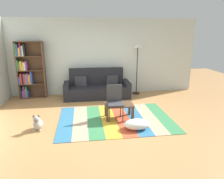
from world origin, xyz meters
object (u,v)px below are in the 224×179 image
(bookshelf, at_px, (28,71))
(dog, at_px, (38,123))
(pouf, at_px, (137,124))
(standing_lamp, at_px, (138,52))
(couch, at_px, (97,88))
(coffee_table, at_px, (119,107))
(folding_chair, at_px, (115,99))
(tv_remote, at_px, (118,103))

(bookshelf, height_order, dog, bookshelf)
(pouf, height_order, standing_lamp, standing_lamp)
(couch, distance_m, dog, 2.83)
(coffee_table, distance_m, dog, 2.05)
(bookshelf, relative_size, standing_lamp, 1.05)
(standing_lamp, bearing_deg, coffee_table, -115.86)
(coffee_table, distance_m, folding_chair, 0.24)
(dog, bearing_deg, pouf, -7.30)
(standing_lamp, bearing_deg, folding_chair, -118.25)
(couch, relative_size, standing_lamp, 1.23)
(bookshelf, height_order, coffee_table, bookshelf)
(coffee_table, height_order, dog, same)
(coffee_table, distance_m, tv_remote, 0.11)
(folding_chair, bearing_deg, couch, 150.48)
(bookshelf, xyz_separation_m, dog, (0.77, -2.63, -0.77))
(dog, relative_size, folding_chair, 0.44)
(coffee_table, relative_size, standing_lamp, 0.40)
(dog, bearing_deg, coffee_table, 11.43)
(couch, height_order, coffee_table, couch)
(couch, relative_size, dog, 5.69)
(couch, height_order, standing_lamp, standing_lamp)
(coffee_table, bearing_deg, standing_lamp, 64.14)
(pouf, height_order, tv_remote, tv_remote)
(couch, xyz_separation_m, standing_lamp, (1.48, 0.21, 1.20))
(coffee_table, bearing_deg, bookshelf, 141.17)
(coffee_table, relative_size, tv_remote, 4.94)
(coffee_table, height_order, folding_chair, folding_chair)
(bookshelf, relative_size, dog, 4.86)
(standing_lamp, bearing_deg, couch, -172.04)
(bookshelf, distance_m, standing_lamp, 3.86)
(bookshelf, distance_m, dog, 2.85)
(couch, bearing_deg, bookshelf, 173.06)
(bookshelf, xyz_separation_m, coffee_table, (2.77, -2.23, -0.61))
(couch, distance_m, coffee_table, 1.99)
(coffee_table, xyz_separation_m, pouf, (0.31, -0.70, -0.20))
(couch, relative_size, bookshelf, 1.17)
(couch, bearing_deg, dog, -123.69)
(bookshelf, relative_size, coffee_table, 2.61)
(couch, xyz_separation_m, bookshelf, (-2.33, 0.28, 0.60))
(bookshelf, bearing_deg, couch, -6.94)
(pouf, height_order, folding_chair, folding_chair)
(coffee_table, bearing_deg, folding_chair, 176.76)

